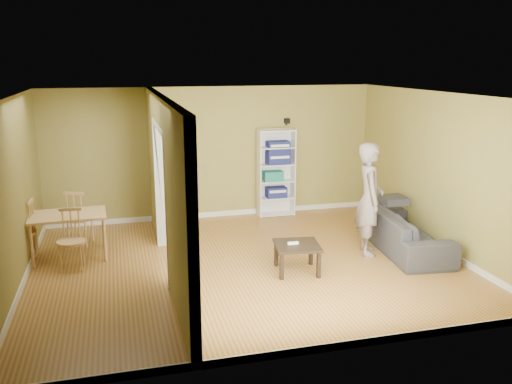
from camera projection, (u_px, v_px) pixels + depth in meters
room_shell at (246, 183)px, 8.11m from camera, size 6.50×6.50×6.50m
partition at (166, 188)px, 7.82m from camera, size 0.22×5.50×2.60m
wall_speaker at (287, 121)px, 10.87m from camera, size 0.10×0.10×0.10m
sofa at (404, 225)px, 8.99m from camera, size 2.30×1.17×0.84m
person at (370, 189)px, 8.67m from camera, size 0.93×0.81×2.15m
bookshelf at (275, 172)px, 10.96m from camera, size 0.74×0.32×1.76m
paper_box_navy_a at (276, 192)px, 11.01m from camera, size 0.41×0.26×0.21m
paper_box_teal at (273, 176)px, 10.92m from camera, size 0.39×0.25×0.20m
paper_box_navy_b at (278, 158)px, 10.86m from camera, size 0.46×0.30×0.23m
paper_box_navy_c at (278, 147)px, 10.80m from camera, size 0.45×0.29×0.23m
coffee_table at (297, 248)px, 8.05m from camera, size 0.65×0.65×0.43m
game_controller at (293, 243)px, 8.03m from camera, size 0.16×0.04×0.03m
dining_table at (68, 219)px, 8.57m from camera, size 1.16×0.78×0.73m
chair_left at (21, 231)px, 8.46m from camera, size 0.48×0.48×0.98m
chair_near at (71, 240)px, 8.13m from camera, size 0.45×0.45×0.93m
chair_far at (79, 217)px, 9.26m from camera, size 0.57×0.57×0.97m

